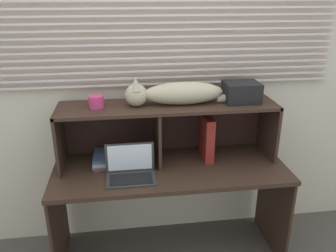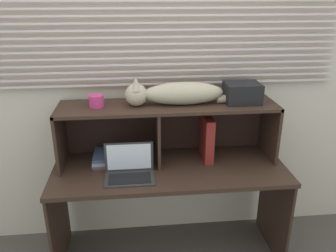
# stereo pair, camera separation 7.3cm
# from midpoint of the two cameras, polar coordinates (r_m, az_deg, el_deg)

# --- Properties ---
(back_panel_with_blinds) EXTENTS (4.40, 0.08, 2.50)m
(back_panel_with_blinds) POSITION_cam_midpoint_polar(r_m,az_deg,el_deg) (2.53, 0.31, 7.43)
(back_panel_with_blinds) COLOR beige
(back_panel_with_blinds) RESTS_ON ground
(desk) EXTENTS (1.60, 0.62, 0.74)m
(desk) POSITION_cam_midpoint_polar(r_m,az_deg,el_deg) (2.46, 1.16, -9.54)
(desk) COLOR #35241B
(desk) RESTS_ON ground
(hutch_shelf_unit) EXTENTS (1.49, 0.36, 0.41)m
(hutch_shelf_unit) POSITION_cam_midpoint_polar(r_m,az_deg,el_deg) (2.41, 0.60, 1.16)
(hutch_shelf_unit) COLOR #35241B
(hutch_shelf_unit) RESTS_ON desk
(cat) EXTENTS (0.89, 0.16, 0.18)m
(cat) POSITION_cam_midpoint_polar(r_m,az_deg,el_deg) (2.33, 2.18, 5.36)
(cat) COLOR #B4AA8D
(cat) RESTS_ON hutch_shelf_unit
(laptop) EXTENTS (0.32, 0.20, 0.21)m
(laptop) POSITION_cam_midpoint_polar(r_m,az_deg,el_deg) (2.27, -5.45, -7.20)
(laptop) COLOR #2D2D2D
(laptop) RESTS_ON desk
(binder_upright) EXTENTS (0.06, 0.24, 0.32)m
(binder_upright) POSITION_cam_midpoint_polar(r_m,az_deg,el_deg) (2.48, 7.24, -1.87)
(binder_upright) COLOR maroon
(binder_upright) RESTS_ON desk
(book_stack) EXTENTS (0.19, 0.24, 0.07)m
(book_stack) POSITION_cam_midpoint_polar(r_m,az_deg,el_deg) (2.48, -9.20, -5.18)
(book_stack) COLOR brown
(book_stack) RESTS_ON desk
(small_basket) EXTENTS (0.10, 0.10, 0.08)m
(small_basket) POSITION_cam_midpoint_polar(r_m,az_deg,el_deg) (2.33, -10.82, 4.04)
(small_basket) COLOR #C83676
(small_basket) RESTS_ON hutch_shelf_unit
(storage_box) EXTENTS (0.24, 0.19, 0.14)m
(storage_box) POSITION_cam_midpoint_polar(r_m,az_deg,el_deg) (2.43, 12.98, 5.36)
(storage_box) COLOR black
(storage_box) RESTS_ON hutch_shelf_unit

